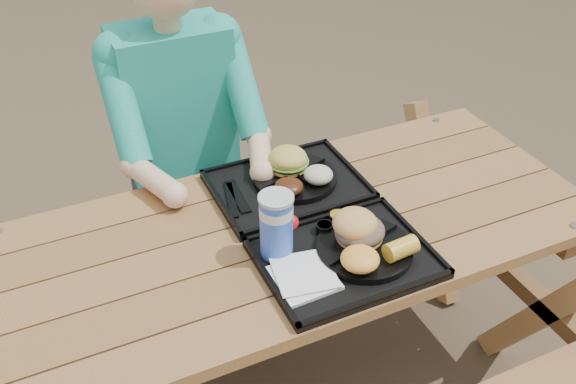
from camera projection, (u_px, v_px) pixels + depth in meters
name	position (u px, v px, depth m)	size (l,w,h in m)	color
picnic_table	(288.00, 320.00, 2.05)	(1.80, 1.49, 0.75)	#999999
tray_near	(345.00, 259.00, 1.71)	(0.45, 0.35, 0.02)	black
tray_far	(288.00, 187.00, 1.98)	(0.45, 0.35, 0.02)	black
plate_near	(364.00, 249.00, 1.71)	(0.26, 0.26, 0.02)	black
plate_far	(295.00, 178.00, 1.98)	(0.26, 0.26, 0.02)	black
napkin_stack	(302.00, 277.00, 1.63)	(0.16, 0.16, 0.02)	white
soda_cup	(276.00, 227.00, 1.66)	(0.09, 0.09, 0.18)	blue
condiment_bbq	(324.00, 228.00, 1.78)	(0.05, 0.05, 0.03)	#321105
condiment_mustard	(338.00, 219.00, 1.81)	(0.06, 0.06, 0.03)	orange
sandwich	(361.00, 219.00, 1.69)	(0.13, 0.13, 0.13)	#E09F4F
mac_cheese	(360.00, 259.00, 1.63)	(0.10, 0.10, 0.05)	#FFB243
corn_cob	(401.00, 248.00, 1.66)	(0.09, 0.09, 0.05)	gold
cutlery_far	(238.00, 196.00, 1.92)	(0.03, 0.17, 0.01)	black
burger	(288.00, 154.00, 1.97)	(0.12, 0.12, 0.11)	gold
baked_beans	(289.00, 186.00, 1.89)	(0.09, 0.09, 0.04)	#48200E
potato_salad	(318.00, 175.00, 1.93)	(0.09, 0.09, 0.05)	beige
diner	(183.00, 158.00, 2.33)	(0.48, 0.84, 1.28)	#1A8FBA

